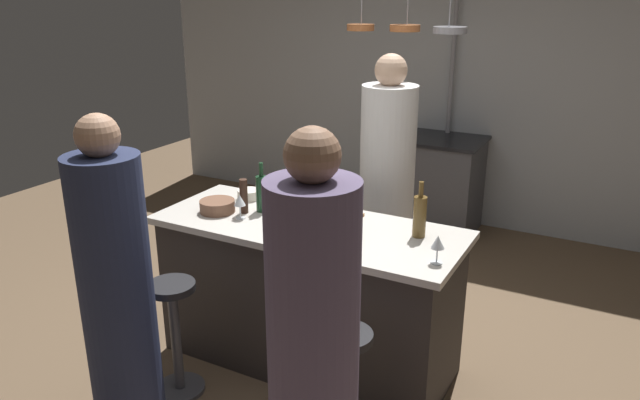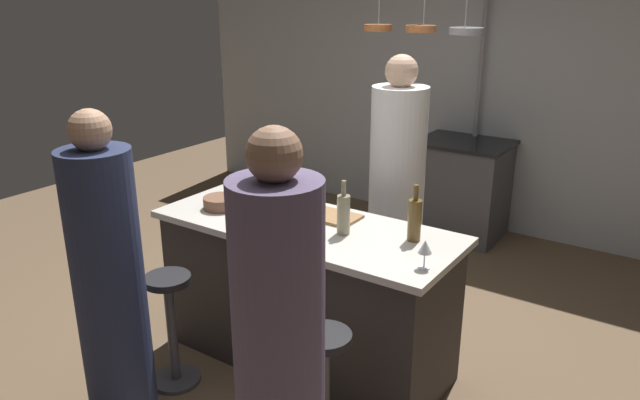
% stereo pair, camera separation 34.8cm
% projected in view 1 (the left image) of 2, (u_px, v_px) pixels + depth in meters
% --- Properties ---
extents(ground_plane, '(9.00, 9.00, 0.00)m').
position_uv_depth(ground_plane, '(309.00, 358.00, 3.76)').
color(ground_plane, brown).
extents(back_wall, '(6.40, 0.16, 2.60)m').
position_uv_depth(back_wall, '(455.00, 87.00, 5.70)').
color(back_wall, '#B2B7BC').
rests_on(back_wall, ground_plane).
extents(kitchen_island, '(1.80, 0.72, 0.90)m').
position_uv_depth(kitchen_island, '(308.00, 294.00, 3.61)').
color(kitchen_island, '#332D2B').
rests_on(kitchen_island, ground_plane).
extents(stove_range, '(0.80, 0.64, 0.89)m').
position_uv_depth(stove_range, '(436.00, 184.00, 5.65)').
color(stove_range, '#47474C').
rests_on(stove_range, ground_plane).
extents(chef, '(0.38, 0.38, 1.78)m').
position_uv_depth(chef, '(386.00, 194.00, 4.20)').
color(chef, white).
rests_on(chef, ground_plane).
extents(bar_stool_right, '(0.28, 0.28, 0.68)m').
position_uv_depth(bar_stool_right, '(344.00, 389.00, 2.88)').
color(bar_stool_right, '#4C4C51').
rests_on(bar_stool_right, ground_plane).
extents(guest_right, '(0.36, 0.36, 1.73)m').
position_uv_depth(guest_right, '(313.00, 356.00, 2.39)').
color(guest_right, '#594C6B').
rests_on(guest_right, ground_plane).
extents(bar_stool_left, '(0.28, 0.28, 0.68)m').
position_uv_depth(bar_stool_left, '(175.00, 333.00, 3.34)').
color(bar_stool_left, '#4C4C51').
rests_on(bar_stool_left, ground_plane).
extents(guest_left, '(0.35, 0.35, 1.66)m').
position_uv_depth(guest_left, '(117.00, 295.00, 2.93)').
color(guest_left, '#262D4C').
rests_on(guest_left, ground_plane).
extents(overhead_pot_rack, '(0.87, 1.53, 2.17)m').
position_uv_depth(overhead_pot_rack, '(428.00, 57.00, 4.77)').
color(overhead_pot_rack, gray).
rests_on(overhead_pot_rack, ground_plane).
extents(cutting_board, '(0.32, 0.22, 0.02)m').
position_uv_depth(cutting_board, '(332.00, 216.00, 3.56)').
color(cutting_board, '#997047').
rests_on(cutting_board, kitchen_island).
extents(pepper_mill, '(0.05, 0.05, 0.21)m').
position_uv_depth(pepper_mill, '(244.00, 196.00, 3.61)').
color(pepper_mill, '#382319').
rests_on(pepper_mill, kitchen_island).
extents(wine_bottle_green, '(0.07, 0.07, 0.30)m').
position_uv_depth(wine_bottle_green, '(262.00, 193.00, 3.63)').
color(wine_bottle_green, '#193D23').
rests_on(wine_bottle_green, kitchen_island).
extents(wine_bottle_white, '(0.07, 0.07, 0.31)m').
position_uv_depth(wine_bottle_white, '(348.00, 213.00, 3.30)').
color(wine_bottle_white, gray).
rests_on(wine_bottle_white, kitchen_island).
extents(wine_bottle_amber, '(0.07, 0.07, 0.31)m').
position_uv_depth(wine_bottle_amber, '(420.00, 216.00, 3.25)').
color(wine_bottle_amber, brown).
rests_on(wine_bottle_amber, kitchen_island).
extents(wine_glass_by_chef, '(0.07, 0.07, 0.15)m').
position_uv_depth(wine_glass_by_chef, '(240.00, 201.00, 3.52)').
color(wine_glass_by_chef, silver).
rests_on(wine_glass_by_chef, kitchen_island).
extents(wine_glass_near_right_guest, '(0.07, 0.07, 0.15)m').
position_uv_depth(wine_glass_near_right_guest, '(438.00, 244.00, 2.93)').
color(wine_glass_near_right_guest, silver).
rests_on(wine_glass_near_right_guest, kitchen_island).
extents(mixing_bowl_ceramic, '(0.15, 0.15, 0.06)m').
position_uv_depth(mixing_bowl_ceramic, '(249.00, 194.00, 3.87)').
color(mixing_bowl_ceramic, silver).
rests_on(mixing_bowl_ceramic, kitchen_island).
extents(mixing_bowl_wooden, '(0.21, 0.21, 0.07)m').
position_uv_depth(mixing_bowl_wooden, '(217.00, 206.00, 3.64)').
color(mixing_bowl_wooden, brown).
rests_on(mixing_bowl_wooden, kitchen_island).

